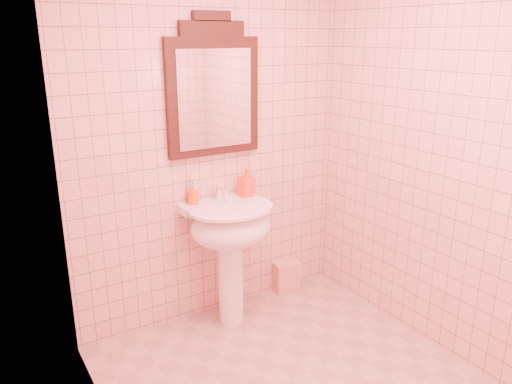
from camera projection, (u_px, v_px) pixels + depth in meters
back_wall at (212, 143)px, 3.34m from camera, size 2.00×0.02×2.50m
pedestal_sink at (231, 235)px, 3.34m from camera, size 0.58×0.58×0.86m
faucet at (220, 193)px, 3.37m from camera, size 0.04×0.16×0.11m
mirror at (213, 91)px, 3.22m from camera, size 0.65×0.06×0.91m
toothbrush_cup at (193, 197)px, 3.31m from camera, size 0.08×0.08×0.18m
soap_dispenser at (246, 182)px, 3.45m from camera, size 0.10×0.10×0.20m
towel at (286, 276)px, 3.93m from camera, size 0.21×0.16×0.24m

